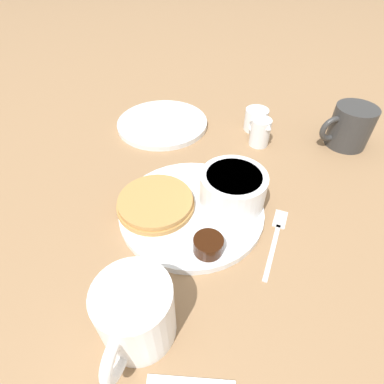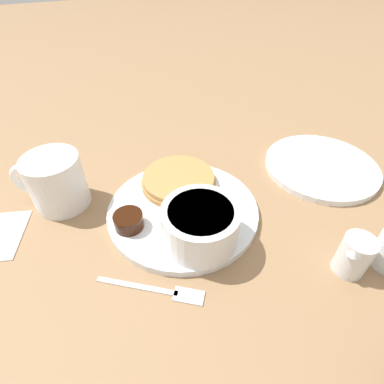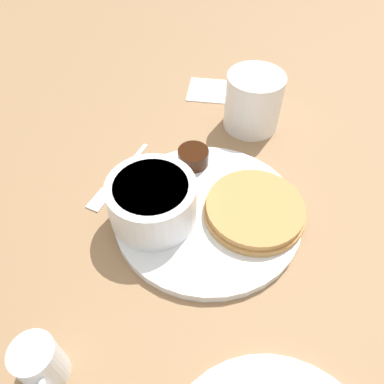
# 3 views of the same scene
# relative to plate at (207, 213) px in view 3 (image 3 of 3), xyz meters

# --- Properties ---
(ground_plane) EXTENTS (4.00, 4.00, 0.00)m
(ground_plane) POSITION_rel_plate_xyz_m (0.00, 0.00, -0.01)
(ground_plane) COLOR #93704C
(plate) EXTENTS (0.24, 0.24, 0.01)m
(plate) POSITION_rel_plate_xyz_m (0.00, 0.00, 0.00)
(plate) COLOR white
(plate) RESTS_ON ground_plane
(pancake_stack) EXTENTS (0.13, 0.13, 0.02)m
(pancake_stack) POSITION_rel_plate_xyz_m (0.06, -0.01, 0.01)
(pancake_stack) COLOR #B78447
(pancake_stack) RESTS_ON plate
(bowl) EXTENTS (0.11, 0.11, 0.06)m
(bowl) POSITION_rel_plate_xyz_m (-0.07, -0.00, 0.04)
(bowl) COLOR white
(bowl) RESTS_ON plate
(syrup_cup) EXTENTS (0.04, 0.04, 0.02)m
(syrup_cup) POSITION_rel_plate_xyz_m (-0.01, 0.09, 0.02)
(syrup_cup) COLOR black
(syrup_cup) RESTS_ON plate
(butter_ramekin) EXTENTS (0.05, 0.05, 0.04)m
(butter_ramekin) POSITION_rel_plate_xyz_m (-0.09, 0.01, 0.02)
(butter_ramekin) COLOR white
(butter_ramekin) RESTS_ON plate
(coffee_mug) EXTENTS (0.09, 0.11, 0.09)m
(coffee_mug) POSITION_rel_plate_xyz_m (0.10, 0.18, 0.04)
(coffee_mug) COLOR white
(coffee_mug) RESTS_ON ground_plane
(creamer_pitcher_near) EXTENTS (0.04, 0.06, 0.06)m
(creamer_pitcher_near) POSITION_rel_plate_xyz_m (-0.18, -0.17, 0.02)
(creamer_pitcher_near) COLOR white
(creamer_pitcher_near) RESTS_ON ground_plane
(fork) EXTENTS (0.09, 0.13, 0.00)m
(fork) POSITION_rel_plate_xyz_m (-0.12, 0.07, -0.00)
(fork) COLOR silver
(fork) RESTS_ON ground_plane
(napkin) EXTENTS (0.11, 0.10, 0.00)m
(napkin) POSITION_rel_plate_xyz_m (0.06, 0.28, -0.00)
(napkin) COLOR white
(napkin) RESTS_ON ground_plane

